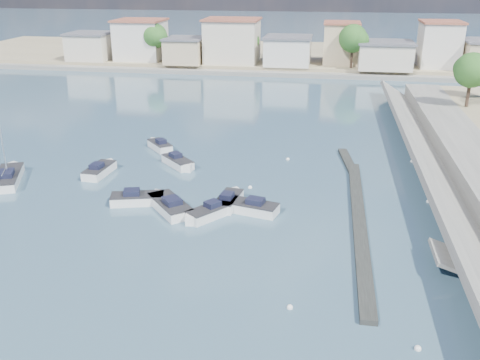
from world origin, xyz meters
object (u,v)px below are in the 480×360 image
Objects in this scene: motorboat_a at (169,205)px; motorboat_e at (100,170)px; motorboat_d at (207,214)px; motorboat_h at (140,199)px; motorboat_c at (247,207)px; motorboat_b at (229,200)px; motorboat_f at (159,146)px; sailboat at (9,177)px; motorboat_g at (179,163)px.

motorboat_a is 1.09× the size of motorboat_e.
motorboat_h is at bearing 162.56° from motorboat_d.
motorboat_c is at bearing -0.95° from motorboat_h.
motorboat_d is 6.47m from motorboat_h.
motorboat_b is 0.93× the size of motorboat_e.
sailboat reaches higher than motorboat_f.
motorboat_b and motorboat_f have the same top height.
motorboat_e is (-8.85, 6.90, -0.00)m from motorboat_a.
sailboat is (-10.99, -11.48, 0.03)m from motorboat_f.
motorboat_b is at bearing -52.56° from motorboat_f.
sailboat is at bearing -157.92° from motorboat_e.
motorboat_b and motorboat_c have the same top height.
motorboat_e is 8.97m from motorboat_f.
motorboat_c is 9.13m from motorboat_h.
motorboat_b is 1.10× the size of motorboat_d.
motorboat_c and motorboat_d have the same top height.
motorboat_g is at bearing 100.85° from motorboat_a.
motorboat_f is at bearing 68.62° from motorboat_e.
motorboat_d is at bearing -13.76° from sailboat.
motorboat_d is 18.73m from motorboat_f.
motorboat_a is at bearing -69.87° from motorboat_f.
motorboat_e is at bearing 142.09° from motorboat_a.
motorboat_g is 9.37m from motorboat_h.
motorboat_d is 12.51m from motorboat_g.
motorboat_d is at bearing -113.73° from motorboat_b.
motorboat_h is 14.20m from sailboat.
motorboat_b and motorboat_h have the same top height.
motorboat_c and motorboat_g have the same top height.
motorboat_e is (-15.29, 6.26, -0.00)m from motorboat_c.
sailboat is at bearing 166.24° from motorboat_d.
motorboat_a is 1.30× the size of motorboat_d.
motorboat_a is 1.03× the size of motorboat_h.
motorboat_d is at bearing -17.44° from motorboat_h.
motorboat_b is 3.16m from motorboat_d.
motorboat_a is 1.18× the size of motorboat_b.
motorboat_a is 3.66m from motorboat_d.
motorboat_d is 20.65m from sailboat.
motorboat_b and motorboat_d have the same top height.
sailboat is (-20.05, 4.91, 0.03)m from motorboat_d.
motorboat_b and motorboat_g have the same top height.
motorboat_b is 21.42m from sailboat.
motorboat_d is at bearing -64.34° from motorboat_g.
motorboat_f is (3.27, 8.35, -0.00)m from motorboat_e.
motorboat_e is 8.68m from motorboat_h.
motorboat_b is 0.85× the size of motorboat_c.
motorboat_g and motorboat_h have the same top height.
motorboat_d is at bearing -33.12° from motorboat_e.
motorboat_f is 0.93× the size of motorboat_g.
motorboat_d and motorboat_g have the same top height.
motorboat_c is at bearing 5.65° from motorboat_a.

